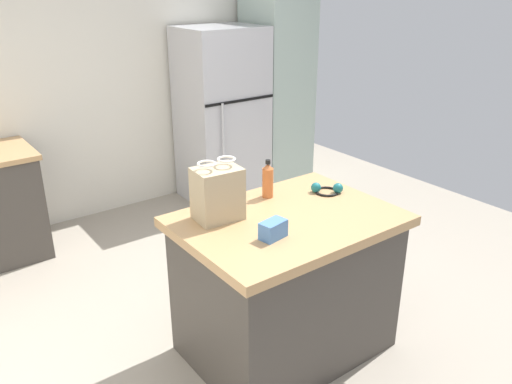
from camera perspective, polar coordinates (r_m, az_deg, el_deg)
name	(u,v)px	position (r m, az deg, el deg)	size (l,w,h in m)	color
ground	(267,322)	(3.60, 1.16, -14.07)	(6.02, 6.02, 0.00)	#9E9384
back_wall	(104,68)	(5.07, -16.37, 12.90)	(5.01, 0.13, 2.74)	silver
kitchen_island	(286,284)	(3.14, 3.32, -10.06)	(1.22, 0.89, 0.90)	#423D38
refrigerator	(222,115)	(5.27, -3.74, 8.39)	(0.79, 0.68, 1.72)	#B7B7BC
tall_cabinet	(277,85)	(5.63, 2.33, 11.69)	(0.58, 0.60, 2.17)	#9EB2A8
shopping_bag	(218,193)	(2.85, -4.24, -0.14)	(0.27, 0.21, 0.34)	tan
small_box	(273,230)	(2.67, 1.89, -4.14)	(0.14, 0.08, 0.09)	#4775B7
bottle	(268,180)	(3.14, 1.30, 1.28)	(0.07, 0.07, 0.24)	#C66633
ear_defenders	(327,189)	(3.26, 7.78, 0.31)	(0.21, 0.21, 0.06)	black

